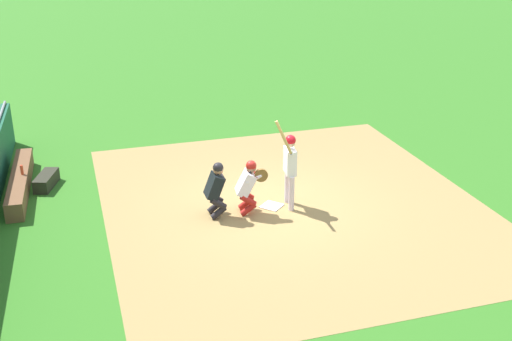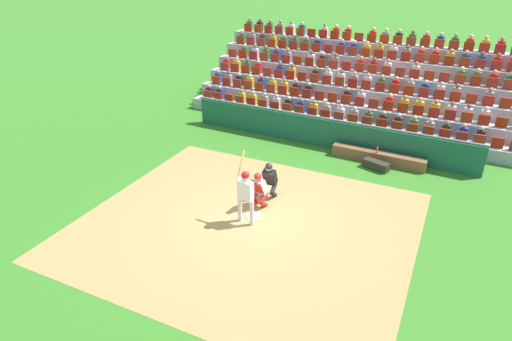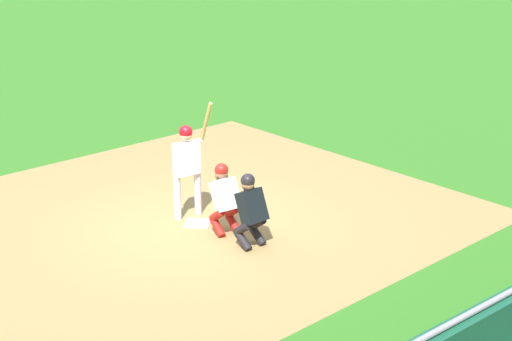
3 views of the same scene
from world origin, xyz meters
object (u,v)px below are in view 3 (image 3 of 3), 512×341
at_px(catcher_crouching, 224,194).
at_px(home_plate_umpire, 250,207).
at_px(batter_at_plate, 187,161).
at_px(home_plate_marker, 198,223).

distance_m(catcher_crouching, home_plate_umpire, 0.74).
bearing_deg(batter_at_plate, home_plate_marker, -102.60).
relative_size(home_plate_marker, batter_at_plate, 0.20).
bearing_deg(home_plate_umpire, batter_at_plate, 91.84).
bearing_deg(catcher_crouching, home_plate_umpire, -91.52).
xyz_separation_m(home_plate_marker, catcher_crouching, (0.16, -0.60, 0.70)).
bearing_deg(home_plate_marker, home_plate_umpire, -83.91).
relative_size(home_plate_marker, catcher_crouching, 0.34).
xyz_separation_m(home_plate_marker, home_plate_umpire, (0.14, -1.33, 0.69)).
xyz_separation_m(home_plate_marker, batter_at_plate, (0.09, 0.39, 1.07)).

